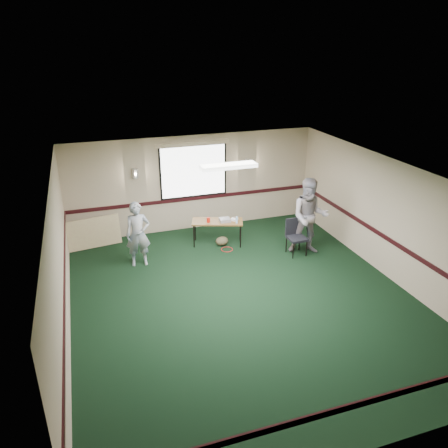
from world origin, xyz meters
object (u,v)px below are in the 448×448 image
object	(u,v)px
folding_table	(217,223)
person_left	(138,234)
projector	(225,220)
conference_chair	(295,234)
person_right	(309,217)

from	to	relation	value
folding_table	person_left	size ratio (longest dim) A/B	0.89
folding_table	person_left	distance (m)	2.20
projector	conference_chair	world-z (taller)	conference_chair
person_left	conference_chair	bearing A→B (deg)	-5.36
folding_table	person_left	xyz separation A→B (m)	(-2.14, -0.48, 0.18)
folding_table	person_right	distance (m)	2.39
conference_chair	person_right	distance (m)	0.56
person_left	person_right	world-z (taller)	person_right
folding_table	projector	world-z (taller)	projector
projector	person_right	world-z (taller)	person_right
projector	person_right	size ratio (longest dim) A/B	0.14
folding_table	conference_chair	size ratio (longest dim) A/B	1.56
projector	person_right	bearing A→B (deg)	-28.09
conference_chair	person_left	distance (m)	3.92
projector	person_left	xyz separation A→B (m)	(-2.31, -0.38, 0.09)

